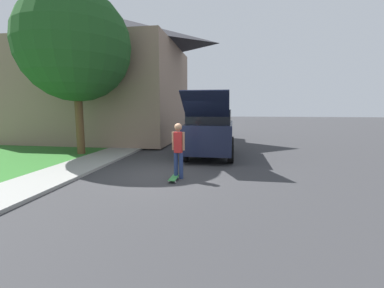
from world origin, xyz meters
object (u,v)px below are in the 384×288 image
(lawn_tree_near, at_px, (75,46))
(skateboarder, at_px, (178,148))
(suv_parked, at_px, (211,131))
(skateboard, at_px, (174,178))
(car_down_street, at_px, (210,126))

(lawn_tree_near, height_order, skateboarder, lawn_tree_near)
(lawn_tree_near, distance_m, skateboarder, 7.55)
(suv_parked, distance_m, skateboard, 4.47)
(car_down_street, bearing_deg, suv_parked, -84.95)
(car_down_street, relative_size, skateboarder, 2.56)
(suv_parked, bearing_deg, skateboard, -100.25)
(skateboarder, bearing_deg, car_down_street, 90.86)
(skateboard, bearing_deg, skateboarder, 69.25)
(lawn_tree_near, bearing_deg, suv_parked, 6.66)
(skateboard, bearing_deg, suv_parked, 79.75)
(suv_parked, xyz_separation_m, car_down_street, (-0.89, 10.04, -0.51))
(car_down_street, relative_size, skateboard, 5.95)
(skateboarder, relative_size, skateboard, 2.32)
(suv_parked, relative_size, skateboard, 6.79)
(skateboard, bearing_deg, car_down_street, 90.47)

